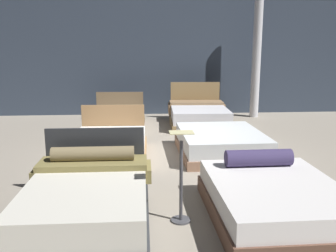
{
  "coord_description": "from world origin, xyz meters",
  "views": [
    {
      "loc": [
        -0.45,
        -6.84,
        2.04
      ],
      "look_at": [
        0.04,
        -0.15,
        0.61
      ],
      "focal_mm": 38.97,
      "sensor_mm": 36.0,
      "label": 1
    }
  ],
  "objects_px": {
    "bed_0": "(87,199)",
    "bed_5": "(198,115)",
    "price_sign": "(181,187)",
    "bed_3": "(221,143)",
    "bed_2": "(109,146)",
    "bed_4": "(117,120)",
    "support_pillar": "(256,58)",
    "bed_1": "(274,199)"
  },
  "relations": [
    {
      "from": "bed_5",
      "to": "bed_0",
      "type": "bearing_deg",
      "value": -109.53
    },
    {
      "from": "bed_3",
      "to": "bed_5",
      "type": "xyz_separation_m",
      "value": [
        -0.0,
        2.81,
        0.04
      ]
    },
    {
      "from": "bed_2",
      "to": "bed_5",
      "type": "xyz_separation_m",
      "value": [
        2.17,
        2.78,
        0.06
      ]
    },
    {
      "from": "price_sign",
      "to": "bed_5",
      "type": "bearing_deg",
      "value": 79.03
    },
    {
      "from": "support_pillar",
      "to": "bed_2",
      "type": "bearing_deg",
      "value": -136.11
    },
    {
      "from": "price_sign",
      "to": "bed_4",
      "type": "bearing_deg",
      "value": 101.52
    },
    {
      "from": "support_pillar",
      "to": "bed_0",
      "type": "bearing_deg",
      "value": -121.76
    },
    {
      "from": "bed_1",
      "to": "support_pillar",
      "type": "height_order",
      "value": "support_pillar"
    },
    {
      "from": "bed_1",
      "to": "support_pillar",
      "type": "distance_m",
      "value": 7.06
    },
    {
      "from": "bed_0",
      "to": "bed_5",
      "type": "relative_size",
      "value": 0.95
    },
    {
      "from": "bed_0",
      "to": "price_sign",
      "type": "distance_m",
      "value": 1.13
    },
    {
      "from": "bed_0",
      "to": "bed_2",
      "type": "relative_size",
      "value": 0.99
    },
    {
      "from": "bed_1",
      "to": "support_pillar",
      "type": "relative_size",
      "value": 0.58
    },
    {
      "from": "support_pillar",
      "to": "bed_4",
      "type": "bearing_deg",
      "value": -163.1
    },
    {
      "from": "bed_4",
      "to": "bed_5",
      "type": "height_order",
      "value": "bed_5"
    },
    {
      "from": "bed_0",
      "to": "bed_3",
      "type": "height_order",
      "value": "bed_0"
    },
    {
      "from": "bed_5",
      "to": "price_sign",
      "type": "height_order",
      "value": "price_sign"
    },
    {
      "from": "bed_5",
      "to": "price_sign",
      "type": "relative_size",
      "value": 1.9
    },
    {
      "from": "bed_0",
      "to": "bed_4",
      "type": "height_order",
      "value": "bed_0"
    },
    {
      "from": "price_sign",
      "to": "bed_3",
      "type": "bearing_deg",
      "value": 68.58
    },
    {
      "from": "bed_1",
      "to": "bed_2",
      "type": "height_order",
      "value": "bed_2"
    },
    {
      "from": "bed_2",
      "to": "bed_3",
      "type": "bearing_deg",
      "value": 0.81
    },
    {
      "from": "bed_2",
      "to": "bed_3",
      "type": "height_order",
      "value": "bed_2"
    },
    {
      "from": "bed_5",
      "to": "bed_2",
      "type": "bearing_deg",
      "value": -125.58
    },
    {
      "from": "price_sign",
      "to": "support_pillar",
      "type": "height_order",
      "value": "support_pillar"
    },
    {
      "from": "bed_3",
      "to": "price_sign",
      "type": "distance_m",
      "value": 2.97
    },
    {
      "from": "bed_0",
      "to": "bed_5",
      "type": "height_order",
      "value": "bed_5"
    },
    {
      "from": "bed_4",
      "to": "bed_5",
      "type": "bearing_deg",
      "value": 5.56
    },
    {
      "from": "bed_2",
      "to": "support_pillar",
      "type": "relative_size",
      "value": 0.57
    },
    {
      "from": "bed_2",
      "to": "price_sign",
      "type": "xyz_separation_m",
      "value": [
        1.09,
        -2.78,
        0.22
      ]
    },
    {
      "from": "bed_1",
      "to": "bed_3",
      "type": "height_order",
      "value": "bed_1"
    },
    {
      "from": "bed_4",
      "to": "bed_2",
      "type": "bearing_deg",
      "value": -87.39
    },
    {
      "from": "bed_0",
      "to": "bed_3",
      "type": "distance_m",
      "value": 3.46
    },
    {
      "from": "bed_0",
      "to": "bed_4",
      "type": "xyz_separation_m",
      "value": [
        0.01,
        5.34,
        -0.08
      ]
    },
    {
      "from": "bed_2",
      "to": "bed_4",
      "type": "bearing_deg",
      "value": 91.79
    },
    {
      "from": "bed_1",
      "to": "bed_5",
      "type": "relative_size",
      "value": 0.97
    },
    {
      "from": "bed_3",
      "to": "bed_4",
      "type": "height_order",
      "value": "bed_4"
    },
    {
      "from": "bed_5",
      "to": "support_pillar",
      "type": "relative_size",
      "value": 0.6
    },
    {
      "from": "bed_2",
      "to": "support_pillar",
      "type": "bearing_deg",
      "value": 45.26
    },
    {
      "from": "bed_2",
      "to": "bed_4",
      "type": "height_order",
      "value": "bed_2"
    },
    {
      "from": "bed_0",
      "to": "bed_4",
      "type": "distance_m",
      "value": 5.34
    },
    {
      "from": "bed_2",
      "to": "bed_3",
      "type": "xyz_separation_m",
      "value": [
        2.17,
        -0.02,
        0.02
      ]
    }
  ]
}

